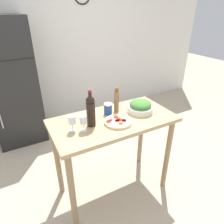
# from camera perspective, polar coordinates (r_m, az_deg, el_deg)

# --- Properties ---
(ground_plane) EXTENTS (14.00, 14.00, 0.00)m
(ground_plane) POSITION_cam_1_polar(r_m,az_deg,el_deg) (2.50, 0.35, -20.75)
(ground_plane) COLOR #BCAD93
(wall_back) EXTENTS (6.40, 0.08, 2.60)m
(wall_back) POSITION_cam_1_polar(r_m,az_deg,el_deg) (3.65, -16.12, 17.56)
(wall_back) COLOR silver
(wall_back) RESTS_ON ground_plane
(refrigerator) EXTENTS (0.67, 0.71, 1.80)m
(refrigerator) POSITION_cam_1_polar(r_m,az_deg,el_deg) (3.26, -26.78, 7.31)
(refrigerator) COLOR black
(refrigerator) RESTS_ON ground_plane
(prep_counter) EXTENTS (1.20, 0.61, 0.93)m
(prep_counter) POSITION_cam_1_polar(r_m,az_deg,el_deg) (1.99, 0.42, -5.77)
(prep_counter) COLOR tan
(prep_counter) RESTS_ON ground_plane
(wine_bottle) EXTENTS (0.08, 0.08, 0.34)m
(wine_bottle) POSITION_cam_1_polar(r_m,az_deg,el_deg) (1.75, -6.08, 0.50)
(wine_bottle) COLOR black
(wine_bottle) RESTS_ON prep_counter
(wine_glass_near) EXTENTS (0.06, 0.06, 0.15)m
(wine_glass_near) POSITION_cam_1_polar(r_m,az_deg,el_deg) (1.70, -8.20, -2.35)
(wine_glass_near) COLOR silver
(wine_glass_near) RESTS_ON prep_counter
(wine_glass_far) EXTENTS (0.06, 0.06, 0.15)m
(wine_glass_far) POSITION_cam_1_polar(r_m,az_deg,el_deg) (1.72, -11.38, -2.42)
(wine_glass_far) COLOR silver
(wine_glass_far) RESTS_ON prep_counter
(pepper_mill) EXTENTS (0.05, 0.05, 0.27)m
(pepper_mill) POSITION_cam_1_polar(r_m,az_deg,el_deg) (2.00, 1.30, 3.45)
(pepper_mill) COLOR olive
(pepper_mill) RESTS_ON prep_counter
(salad_bowl) EXTENTS (0.26, 0.26, 0.13)m
(salad_bowl) POSITION_cam_1_polar(r_m,az_deg,el_deg) (2.04, 8.06, 1.54)
(salad_bowl) COLOR white
(salad_bowl) RESTS_ON prep_counter
(homemade_pizza) EXTENTS (0.26, 0.26, 0.03)m
(homemade_pizza) POSITION_cam_1_polar(r_m,az_deg,el_deg) (1.84, 1.66, -2.75)
(homemade_pizza) COLOR beige
(homemade_pizza) RESTS_ON prep_counter
(salt_canister) EXTENTS (0.08, 0.08, 0.11)m
(salt_canister) POSITION_cam_1_polar(r_m,az_deg,el_deg) (1.98, -1.11, 0.93)
(salt_canister) COLOR #284CA3
(salt_canister) RESTS_ON prep_counter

